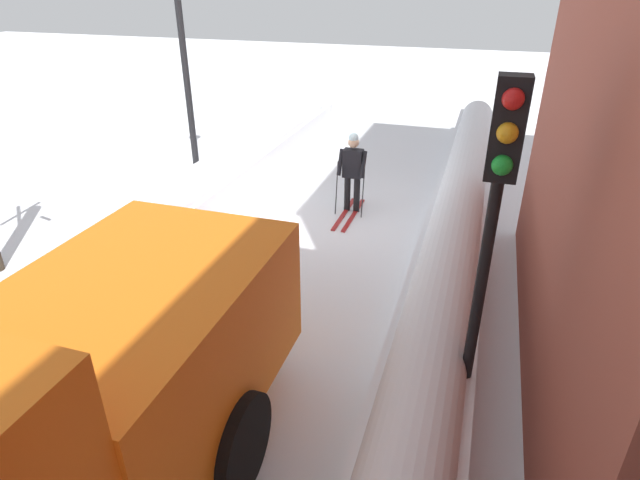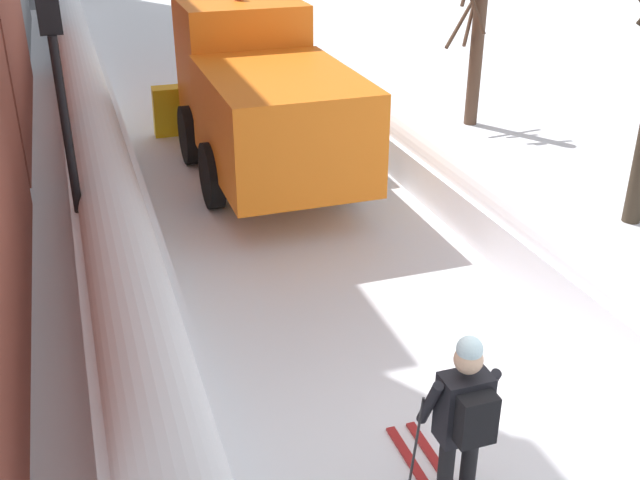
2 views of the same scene
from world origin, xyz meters
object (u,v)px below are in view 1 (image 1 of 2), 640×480
at_px(skier, 353,169).
at_px(street_lamp, 182,38).
at_px(traffic_light_pole, 494,210).
at_px(plow_truck, 45,435).

relative_size(skier, street_lamp, 0.33).
bearing_deg(traffic_light_pole, skier, -64.59).
height_order(plow_truck, skier, plow_truck).
bearing_deg(plow_truck, traffic_light_pole, -143.15).
distance_m(plow_truck, skier, 8.40).
relative_size(skier, traffic_light_pole, 0.44).
bearing_deg(plow_truck, skier, -93.19).
relative_size(plow_truck, traffic_light_pole, 1.45).
relative_size(plow_truck, skier, 3.31).
bearing_deg(skier, street_lamp, -12.35).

